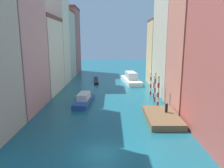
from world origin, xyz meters
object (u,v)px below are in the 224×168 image
object	(u,v)px
mooring_pole_0	(158,91)
motorboat_0	(84,100)
mooring_pole_1	(155,87)
mooring_pole_2	(154,87)
waterfront_dock	(162,117)
gondola_black	(96,80)
person_on_dock	(167,108)
vaporetto_white	(131,79)
mooring_pole_3	(151,83)

from	to	relation	value
mooring_pole_0	motorboat_0	xyz separation A→B (m)	(-11.79, 1.66, -1.85)
mooring_pole_1	mooring_pole_2	xyz separation A→B (m)	(0.28, 2.31, -0.45)
waterfront_dock	mooring_pole_2	distance (m)	10.98
gondola_black	mooring_pole_2	bearing A→B (deg)	-53.92
person_on_dock	mooring_pole_1	distance (m)	7.77
person_on_dock	mooring_pole_0	distance (m)	5.11
vaporetto_white	motorboat_0	size ratio (longest dim) A/B	1.52
mooring_pole_1	motorboat_0	bearing A→B (deg)	-175.01
mooring_pole_0	gondola_black	xyz separation A→B (m)	(-11.25, 20.91, -2.24)
waterfront_dock	mooring_pole_2	world-z (taller)	mooring_pole_2
mooring_pole_2	gondola_black	world-z (taller)	mooring_pole_2
mooring_pole_1	waterfront_dock	bearing A→B (deg)	-95.03
person_on_dock	motorboat_0	size ratio (longest dim) A/B	0.18
person_on_dock	motorboat_0	bearing A→B (deg)	150.65
waterfront_dock	mooring_pole_3	world-z (taller)	mooring_pole_3
waterfront_dock	mooring_pole_1	bearing A→B (deg)	84.97
mooring_pole_1	mooring_pole_3	distance (m)	4.92
person_on_dock	mooring_pole_0	xyz separation A→B (m)	(-0.05, 5.00, 1.06)
mooring_pole_0	vaporetto_white	distance (m)	19.52
mooring_pole_1	gondola_black	world-z (taller)	mooring_pole_1
mooring_pole_3	mooring_pole_1	bearing A→B (deg)	-92.07
mooring_pole_3	person_on_dock	bearing A→B (deg)	-90.85
waterfront_dock	mooring_pole_1	distance (m)	8.79
person_on_dock	mooring_pole_3	xyz separation A→B (m)	(0.19, 12.60, 0.81)
mooring_pole_0	mooring_pole_3	distance (m)	7.62
vaporetto_white	mooring_pole_0	bearing A→B (deg)	-82.57
waterfront_dock	gondola_black	xyz separation A→B (m)	(-10.56, 26.71, -0.13)
person_on_dock	vaporetto_white	bearing A→B (deg)	96.03
waterfront_dock	gondola_black	bearing A→B (deg)	111.57
motorboat_0	gondola_black	bearing A→B (deg)	88.38
waterfront_dock	mooring_pole_3	xyz separation A→B (m)	(0.93, 13.40, 1.85)
person_on_dock	mooring_pole_3	distance (m)	12.63
person_on_dock	mooring_pole_1	world-z (taller)	mooring_pole_1
mooring_pole_3	vaporetto_white	xyz separation A→B (m)	(-2.75, 11.69, -1.27)
vaporetto_white	motorboat_0	world-z (taller)	vaporetto_white
waterfront_dock	mooring_pole_1	size ratio (longest dim) A/B	1.52
mooring_pole_3	gondola_black	distance (m)	17.69
mooring_pole_1	vaporetto_white	world-z (taller)	mooring_pole_1
motorboat_0	mooring_pole_3	bearing A→B (deg)	26.30
mooring_pole_3	gondola_black	size ratio (longest dim) A/B	0.51
mooring_pole_1	gondola_black	xyz separation A→B (m)	(-11.31, 18.21, -2.27)
person_on_dock	gondola_black	distance (m)	28.29
mooring_pole_2	gondola_black	xyz separation A→B (m)	(-11.59, 15.90, -1.82)
waterfront_dock	person_on_dock	world-z (taller)	person_on_dock
vaporetto_white	motorboat_0	bearing A→B (deg)	-117.75
gondola_black	person_on_dock	bearing A→B (deg)	-66.44
mooring_pole_1	mooring_pole_2	size ratio (longest dim) A/B	1.23
waterfront_dock	mooring_pole_2	bearing A→B (deg)	84.58
waterfront_dock	vaporetto_white	world-z (taller)	vaporetto_white
waterfront_dock	vaporetto_white	size ratio (longest dim) A/B	0.66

